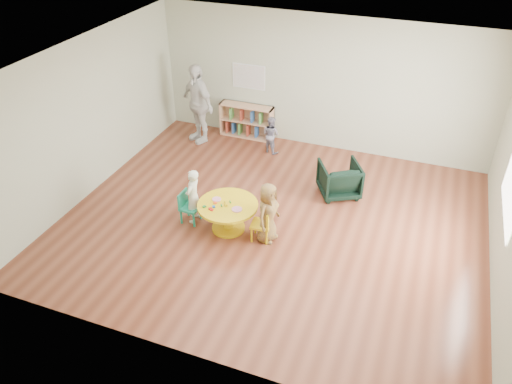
% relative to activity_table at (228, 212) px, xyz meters
% --- Properties ---
extents(room, '(7.10, 7.00, 2.80)m').
position_rel_activity_table_xyz_m(room, '(0.65, 0.45, 1.55)').
color(room, brown).
rests_on(room, ground).
extents(activity_table, '(1.01, 1.01, 0.55)m').
position_rel_activity_table_xyz_m(activity_table, '(0.00, 0.00, 0.00)').
color(activity_table, yellow).
rests_on(activity_table, ground).
extents(kid_chair_left, '(0.32, 0.32, 0.57)m').
position_rel_activity_table_xyz_m(kid_chair_left, '(-0.73, -0.03, -0.04)').
color(kid_chair_left, '#1A906D').
rests_on(kid_chair_left, ground).
extents(kid_chair_right, '(0.34, 0.34, 0.58)m').
position_rel_activity_table_xyz_m(kid_chair_right, '(0.65, -0.05, -0.03)').
color(kid_chair_right, yellow).
rests_on(kid_chair_right, ground).
extents(bookshelf, '(1.20, 0.30, 0.75)m').
position_rel_activity_table_xyz_m(bookshelf, '(-0.97, 3.31, 0.02)').
color(bookshelf, tan).
rests_on(bookshelf, ground).
extents(alphabet_poster, '(0.74, 0.01, 0.54)m').
position_rel_activity_table_xyz_m(alphabet_poster, '(-0.96, 3.44, 1.00)').
color(alphabet_poster, white).
rests_on(alphabet_poster, ground).
extents(armchair, '(0.95, 0.96, 0.65)m').
position_rel_activity_table_xyz_m(armchair, '(1.50, 1.70, -0.02)').
color(armchair, black).
rests_on(armchair, ground).
extents(child_left, '(0.24, 0.37, 0.99)m').
position_rel_activity_table_xyz_m(child_left, '(-0.64, 0.02, 0.15)').
color(child_left, white).
rests_on(child_left, ground).
extents(child_right, '(0.42, 0.56, 1.05)m').
position_rel_activity_table_xyz_m(child_right, '(0.71, -0.02, 0.18)').
color(child_right, gold).
rests_on(child_right, ground).
extents(toddler, '(0.48, 0.43, 0.81)m').
position_rel_activity_table_xyz_m(toddler, '(-0.22, 2.80, 0.06)').
color(toddler, '#1B1A42').
rests_on(toddler, ground).
extents(adult_caretaker, '(1.09, 0.87, 1.73)m').
position_rel_activity_table_xyz_m(adult_caretaker, '(-1.88, 2.76, 0.52)').
color(adult_caretaker, silver).
rests_on(adult_caretaker, ground).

